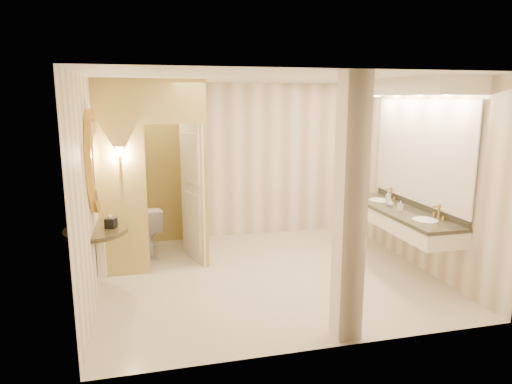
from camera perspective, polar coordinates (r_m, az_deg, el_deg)
floor at (r=6.54m, az=1.45°, el=-10.31°), size 4.50×4.50×0.00m
ceiling at (r=6.07m, az=1.58°, el=14.06°), size 4.50×4.50×0.00m
wall_back at (r=8.08m, az=-2.26°, el=3.85°), size 4.50×0.02×2.70m
wall_front at (r=4.31m, az=8.60°, el=-3.16°), size 4.50×0.02×2.70m
wall_left at (r=5.98m, az=-19.75°, el=0.42°), size 0.02×4.00×2.70m
wall_right at (r=7.09m, az=19.34°, el=2.11°), size 0.02×4.00×2.70m
toilet_closet at (r=6.92m, az=-9.64°, el=2.68°), size 1.50×1.55×2.70m
wall_sconce at (r=6.32m, az=-16.68°, el=4.70°), size 0.14×0.14×0.42m
vanity at (r=6.80m, az=18.18°, el=4.18°), size 0.75×2.46×2.09m
console_shelf at (r=5.85m, az=-19.50°, el=0.12°), size 0.96×0.96×1.93m
pillar at (r=4.63m, az=11.67°, el=-2.25°), size 0.26×0.26×2.70m
tissue_box at (r=5.91m, az=-17.68°, el=-3.70°), size 0.16×0.16×0.12m
toilet at (r=7.43m, az=-13.66°, el=-4.63°), size 0.56×0.84×0.81m
soap_bottle_a at (r=6.80m, az=17.60°, el=-1.63°), size 0.08×0.08×0.14m
soap_bottle_b at (r=7.01m, az=16.48°, el=-1.32°), size 0.11×0.11×0.11m
soap_bottle_c at (r=7.11m, az=16.19°, el=-0.68°), size 0.09×0.09×0.21m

